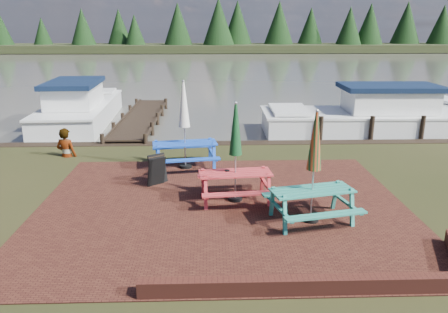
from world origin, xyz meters
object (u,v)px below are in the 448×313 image
picnic_table_blue (185,139)px  chalkboard (157,170)px  picnic_table_teal (313,184)px  person (64,128)px  picnic_table_red (235,168)px  boat_near (368,119)px  jetty (141,118)px  boat_jetty (80,109)px

picnic_table_blue → chalkboard: bearing=-124.4°
picnic_table_teal → person: (-7.12, 5.32, 0.08)m
picnic_table_red → chalkboard: picnic_table_red is taller
boat_near → chalkboard: bearing=129.1°
picnic_table_teal → picnic_table_red: bearing=129.6°
chalkboard → boat_near: (8.15, 6.35, 0.06)m
jetty → boat_near: size_ratio=1.06×
chalkboard → boat_jetty: boat_jetty is taller
picnic_table_blue → boat_near: bearing=24.8°
person → picnic_table_teal: bearing=158.4°
picnic_table_teal → boat_jetty: 14.05m
chalkboard → jetty: size_ratio=0.09×
boat_jetty → person: person is taller
picnic_table_blue → jetty: size_ratio=0.30×
picnic_table_red → boat_near: (6.05, 7.58, -0.39)m
picnic_table_blue → jetty: (-2.44, 7.18, -0.83)m
picnic_table_blue → boat_near: picnic_table_blue is taller
picnic_table_blue → boat_jetty: picnic_table_blue is taller
picnic_table_blue → person: bearing=152.8°
jetty → picnic_table_red: bearing=-68.7°
picnic_table_red → boat_near: size_ratio=0.29×
picnic_table_blue → boat_near: (7.45, 4.91, -0.46)m
picnic_table_teal → picnic_table_red: picnic_table_teal is taller
boat_near → person: person is taller
picnic_table_red → boat_jetty: size_ratio=0.31×
chalkboard → jetty: (-1.74, 8.62, -0.31)m
picnic_table_teal → picnic_table_blue: 4.98m
jetty → boat_jetty: bearing=176.2°
jetty → boat_jetty: size_ratio=1.12×
chalkboard → boat_near: bearing=2.6°
picnic_table_red → picnic_table_blue: size_ratio=0.93×
picnic_table_teal → boat_near: (4.41, 8.85, -0.41)m
boat_near → person: 12.07m
jetty → person: (-1.65, -5.80, 0.86)m
chalkboard → person: size_ratio=0.43×
boat_near → person: (-11.53, -3.53, 0.49)m
jetty → boat_near: bearing=-12.9°
picnic_table_red → picnic_table_teal: bearing=-43.3°
picnic_table_red → person: size_ratio=1.29×
jetty → chalkboard: bearing=-78.6°
picnic_table_teal → picnic_table_blue: (-3.04, 3.94, 0.05)m
picnic_table_teal → picnic_table_blue: bearing=115.0°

